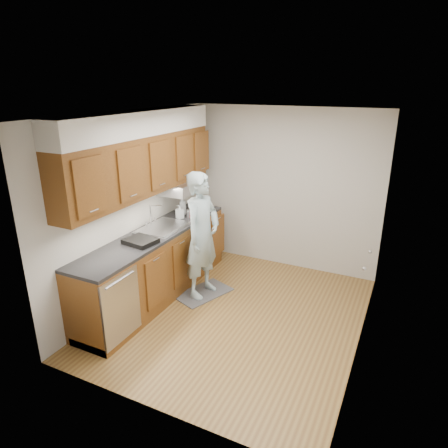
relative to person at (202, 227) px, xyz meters
The scene contains 15 objects.
floor 1.23m from the person, 25.29° to the right, with size 3.50×3.50×0.00m, color olive.
ceiling 1.66m from the person, 25.29° to the right, with size 3.50×3.50×0.00m, color white.
wall_left 0.94m from the person, 160.19° to the right, with size 0.02×3.50×2.50m, color #B6B3AB.
wall_right 2.19m from the person, ahead, with size 0.02×3.50×2.50m, color #B6B3AB.
wall_back 1.60m from the person, 65.79° to the left, with size 3.00×0.02×2.50m, color #B6B3AB.
counter 0.81m from the person, 150.76° to the right, with size 0.64×2.80×1.30m.
upper_cabinets 1.20m from the person, 159.03° to the right, with size 0.47×2.80×1.21m.
closet_door 2.14m from the person, ahead, with size 0.02×1.22×2.05m, color silver.
floor_mat 0.99m from the person, ahead, with size 0.46×0.78×0.01m, color #5F5F61.
person is the anchor object (origin of this frame).
soap_bottle_a 0.80m from the person, 140.17° to the left, with size 0.11×0.11×0.29m, color silver.
soap_bottle_b 0.65m from the person, 148.84° to the left, with size 0.09×0.09×0.21m, color silver.
soda_can 0.63m from the person, 135.32° to the left, with size 0.06×0.06×0.11m, color #B81F2F.
steel_can 0.63m from the person, 136.80° to the left, with size 0.07×0.07×0.12m, color #A5A5AA.
dish_rack 0.85m from the person, 124.88° to the right, with size 0.37×0.31×0.06m, color black.
Camera 1 is at (1.79, -4.06, 2.84)m, focal length 32.00 mm.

